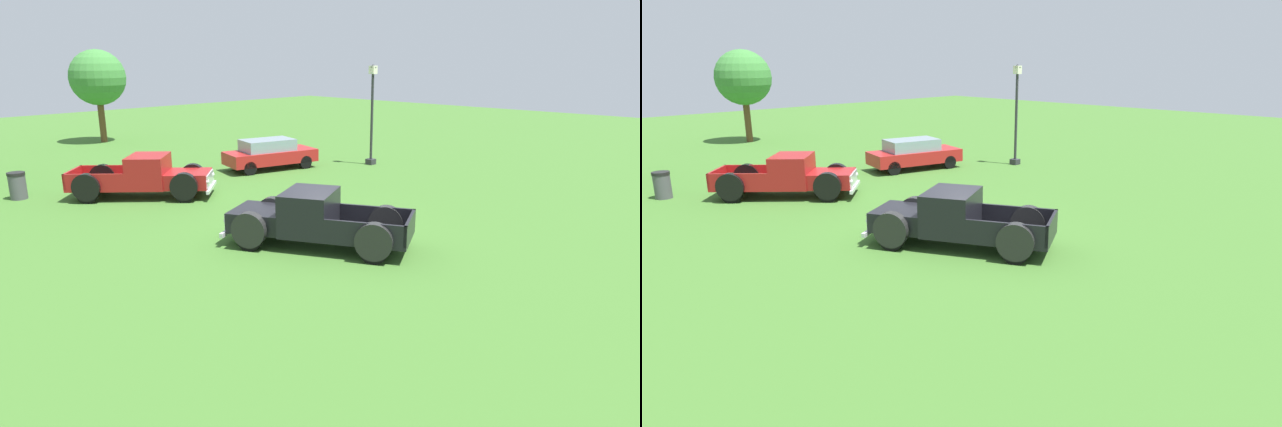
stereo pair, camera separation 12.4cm
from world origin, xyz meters
The scene contains 7 objects.
ground_plane centered at (0.00, 0.00, 0.00)m, with size 80.00×80.00×0.00m, color #3D6B28.
pickup_truck_foreground centered at (-0.64, -0.10, 0.71)m, with size 3.70×5.09×1.48m.
pickup_truck_behind_left centered at (-0.78, 7.54, 0.71)m, with size 4.71×4.64×1.50m.
sedan_distant_a centered at (5.41, 8.26, 0.70)m, with size 4.27×2.58×1.33m.
lamp_post_near centered at (9.37, 5.72, 2.36)m, with size 0.36×0.36×4.50m.
trash_can centered at (-4.17, 10.67, 0.48)m, with size 0.59×0.59×0.95m.
oak_tree_east centered at (4.01, 21.26, 3.64)m, with size 3.10×3.10×5.22m.
Camera 1 is at (-10.33, -9.78, 4.82)m, focal length 30.63 mm.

